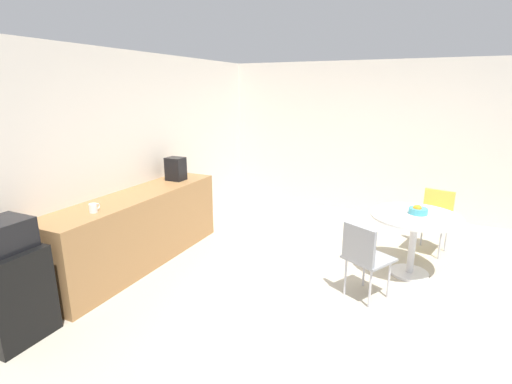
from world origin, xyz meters
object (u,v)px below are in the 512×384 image
Objects in this scene: mini_fridge at (8,295)px; chair_gray at (363,253)px; chair_yellow at (436,213)px; round_table at (414,228)px; mug_white at (93,208)px; coffee_maker at (176,169)px; fruit_bowl at (418,210)px.

chair_gray is (1.93, -2.69, 0.11)m from mini_fridge.
mini_fridge is at bearing 137.27° from chair_yellow.
round_table is 7.79× the size of mug_white.
chair_gray is at bearing -101.34° from coffee_maker.
round_table is 1.21× the size of chair_yellow.
round_table is 0.21m from fruit_bowl.
mini_fridge is 0.99× the size of chair_yellow.
mug_white reaches higher than chair_yellow.
chair_yellow is 4.26m from mug_white.
mini_fridge is 4.94m from chair_yellow.
mug_white is (-1.01, 2.59, 0.43)m from chair_gray.
fruit_bowl is (-0.85, 0.21, 0.27)m from chair_yellow.
coffee_maker is (0.54, 2.69, 0.54)m from chair_gray.
fruit_bowl reaches higher than chair_yellow.
mug_white reaches higher than chair_gray.
round_table is at bearing -28.27° from chair_gray.
coffee_maker is (-0.27, 3.13, 0.47)m from round_table.
chair_yellow is 6.43× the size of mug_white.
round_table is at bearing 165.72° from chair_yellow.
coffee_maker is at bearing 0.00° from mini_fridge.
coffee_maker is (-0.32, 3.14, 0.27)m from fruit_bowl.
round_table is 0.92m from chair_gray.
chair_gray is 1.83m from chair_yellow.
round_table is at bearing 160.06° from fruit_bowl.
mug_white reaches higher than fruit_bowl.
fruit_bowl is 3.17m from coffee_maker.
mini_fridge is at bearing 174.01° from mug_white.
chair_yellow is at bearing -14.28° from round_table.
mini_fridge is 2.56× the size of coffee_maker.
coffee_maker is (-1.16, 3.35, 0.54)m from chair_yellow.
chair_yellow is at bearing -50.23° from mug_white.
fruit_bowl is (0.86, -0.45, 0.27)m from chair_gray.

